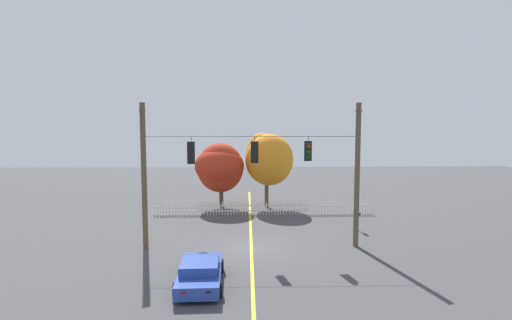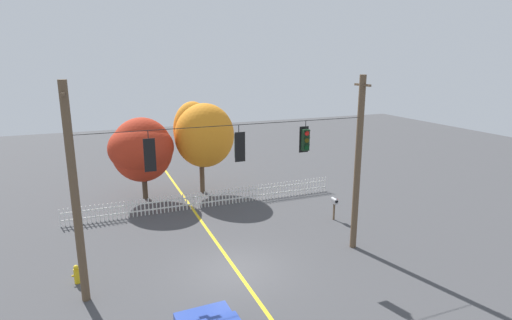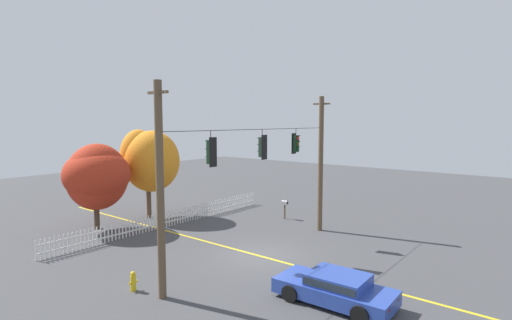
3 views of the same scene
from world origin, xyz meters
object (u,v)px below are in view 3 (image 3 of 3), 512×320
object	(u,v)px
autumn_maple_near_fence	(97,176)
roadside_mailbox	(285,204)
traffic_signal_southbound_primary	(296,143)
fire_hydrant	(133,281)
autumn_maple_mid	(148,160)
parked_car	(335,288)
traffic_signal_northbound_primary	(211,152)
traffic_signal_westbound_side	(262,147)

from	to	relation	value
autumn_maple_near_fence	roadside_mailbox	distance (m)	12.25
roadside_mailbox	traffic_signal_southbound_primary	bearing A→B (deg)	-139.06
traffic_signal_southbound_primary	fire_hydrant	xyz separation A→B (m)	(-9.54, 1.40, -5.10)
autumn_maple_mid	roadside_mailbox	size ratio (longest dim) A/B	4.77
parked_car	roadside_mailbox	bearing A→B (deg)	42.90
traffic_signal_southbound_primary	roadside_mailbox	xyz separation A→B (m)	(3.81, 3.31, -4.44)
traffic_signal_southbound_primary	roadside_mailbox	distance (m)	6.72
traffic_signal_northbound_primary	autumn_maple_near_fence	world-z (taller)	traffic_signal_northbound_primary
autumn_maple_mid	parked_car	world-z (taller)	autumn_maple_mid
traffic_signal_southbound_primary	autumn_maple_mid	bearing A→B (deg)	99.20
roadside_mailbox	parked_car	bearing A→B (deg)	-137.10
traffic_signal_southbound_primary	autumn_maple_near_fence	distance (m)	12.29
traffic_signal_southbound_primary	roadside_mailbox	size ratio (longest dim) A/B	1.08
autumn_maple_near_fence	autumn_maple_mid	world-z (taller)	autumn_maple_mid
traffic_signal_westbound_side	autumn_maple_mid	size ratio (longest dim) A/B	0.24
roadside_mailbox	traffic_signal_northbound_primary	bearing A→B (deg)	-162.20
traffic_signal_westbound_side	roadside_mailbox	distance (m)	8.78
traffic_signal_westbound_side	parked_car	size ratio (longest dim) A/B	0.33
traffic_signal_southbound_primary	parked_car	world-z (taller)	traffic_signal_southbound_primary
traffic_signal_northbound_primary	traffic_signal_southbound_primary	world-z (taller)	same
fire_hydrant	traffic_signal_westbound_side	bearing A→B (deg)	-12.29
fire_hydrant	roadside_mailbox	size ratio (longest dim) A/B	0.61
fire_hydrant	traffic_signal_southbound_primary	bearing A→B (deg)	-8.35
traffic_signal_northbound_primary	fire_hydrant	world-z (taller)	traffic_signal_northbound_primary
traffic_signal_westbound_side	autumn_maple_mid	bearing A→B (deg)	83.44
autumn_maple_near_fence	autumn_maple_mid	xyz separation A→B (m)	(3.91, 0.20, 0.66)
roadside_mailbox	autumn_maple_near_fence	bearing A→B (deg)	142.05
autumn_maple_near_fence	fire_hydrant	world-z (taller)	autumn_maple_near_fence
traffic_signal_westbound_side	autumn_maple_near_fence	world-z (taller)	traffic_signal_westbound_side
fire_hydrant	traffic_signal_northbound_primary	bearing A→B (deg)	-25.39
traffic_signal_southbound_primary	autumn_maple_mid	world-z (taller)	traffic_signal_southbound_primary
traffic_signal_northbound_primary	roadside_mailbox	distance (m)	11.73
traffic_signal_northbound_primary	traffic_signal_westbound_side	distance (m)	3.53
autumn_maple_near_fence	fire_hydrant	xyz separation A→B (m)	(-3.87, -9.30, -2.99)
parked_car	fire_hydrant	world-z (taller)	parked_car
traffic_signal_southbound_primary	parked_car	xyz separation A→B (m)	(-5.52, -5.37, -4.88)
autumn_maple_mid	traffic_signal_westbound_side	bearing A→B (deg)	-96.56
traffic_signal_westbound_side	parked_car	bearing A→B (deg)	-115.06
traffic_signal_northbound_primary	parked_car	distance (m)	7.27
traffic_signal_southbound_primary	fire_hydrant	bearing A→B (deg)	171.65
traffic_signal_westbound_side	autumn_maple_mid	distance (m)	11.08
traffic_signal_southbound_primary	fire_hydrant	size ratio (longest dim) A/B	1.76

